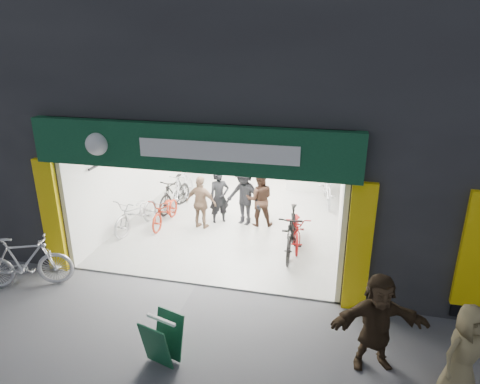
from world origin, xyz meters
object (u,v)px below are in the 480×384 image
(bike_right_front, at_px, (291,232))
(parked_bike, at_px, (25,262))
(bike_left_front, at_px, (137,213))
(sandwich_board, at_px, (162,339))
(pedestrian_near, at_px, (465,352))

(bike_right_front, distance_m, parked_bike, 5.90)
(bike_left_front, bearing_deg, sandwich_board, -49.46)
(pedestrian_near, bearing_deg, sandwich_board, 151.22)
(parked_bike, bearing_deg, bike_left_front, -40.75)
(parked_bike, xyz_separation_m, pedestrian_near, (8.17, -1.06, 0.19))
(pedestrian_near, bearing_deg, parked_bike, 139.08)
(pedestrian_near, xyz_separation_m, sandwich_board, (-4.50, -0.37, -0.31))
(bike_right_front, bearing_deg, parked_bike, -153.69)
(parked_bike, bearing_deg, sandwich_board, -133.97)
(bike_left_front, relative_size, pedestrian_near, 1.22)
(bike_left_front, distance_m, bike_right_front, 4.26)
(pedestrian_near, bearing_deg, bike_right_front, 94.39)
(parked_bike, height_order, sandwich_board, parked_bike)
(bike_right_front, bearing_deg, sandwich_board, -111.76)
(bike_left_front, relative_size, bike_right_front, 0.97)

